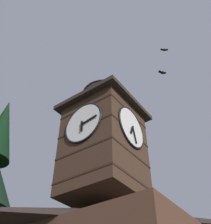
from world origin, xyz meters
TOP-DOWN VIEW (x-y plane):
  - clock_tower at (0.78, -0.35)m, footprint 4.15×4.15m
  - flying_bird_high at (-2.81, 2.88)m, footprint 0.49×0.55m
  - flying_bird_low at (-2.71, 2.41)m, footprint 0.59×0.51m

SIDE VIEW (x-z plane):
  - clock_tower at x=0.78m, z-range 6.93..15.12m
  - flying_bird_low at x=-2.71m, z-range 17.60..17.76m
  - flying_bird_high at x=-2.81m, z-range 20.07..20.20m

